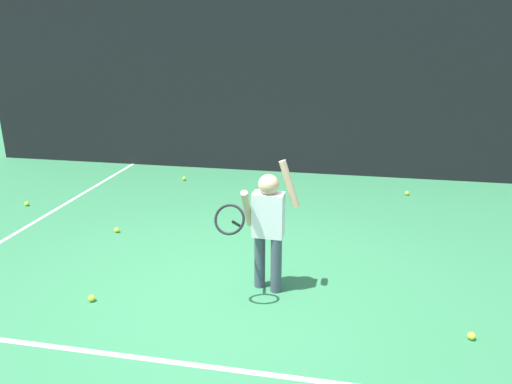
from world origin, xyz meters
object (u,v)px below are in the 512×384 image
at_px(tennis_ball_1, 407,193).
at_px(tennis_ball_6, 27,204).
at_px(tennis_player, 267,222).
at_px(tennis_ball_8, 92,298).
at_px(tennis_ball_4, 184,179).
at_px(tennis_ball_5, 117,230).
at_px(tennis_ball_3, 471,336).

height_order(tennis_ball_1, tennis_ball_6, same).
distance_m(tennis_player, tennis_ball_8, 1.84).
bearing_deg(tennis_ball_1, tennis_ball_4, 178.50).
bearing_deg(tennis_ball_6, tennis_ball_1, 15.74).
bearing_deg(tennis_ball_1, tennis_player, -117.40).
distance_m(tennis_player, tennis_ball_5, 2.50).
relative_size(tennis_ball_3, tennis_ball_5, 1.00).
bearing_deg(tennis_ball_1, tennis_ball_8, -130.75).
relative_size(tennis_player, tennis_ball_5, 20.46).
xyz_separation_m(tennis_ball_5, tennis_ball_6, (-1.80, 0.68, 0.00)).
bearing_deg(tennis_player, tennis_ball_5, 156.35).
bearing_deg(tennis_ball_6, tennis_ball_3, -21.07).
bearing_deg(tennis_ball_8, tennis_ball_6, 135.69).
bearing_deg(tennis_ball_5, tennis_ball_4, 87.71).
relative_size(tennis_ball_5, tennis_ball_6, 1.00).
distance_m(tennis_ball_1, tennis_ball_4, 3.80).
bearing_deg(tennis_ball_5, tennis_player, -26.15).
distance_m(tennis_ball_3, tennis_ball_6, 6.22).
distance_m(tennis_ball_5, tennis_ball_8, 1.69).
bearing_deg(tennis_ball_3, tennis_ball_4, 134.75).
xyz_separation_m(tennis_ball_1, tennis_ball_3, (0.11, -3.84, 0.00)).
bearing_deg(tennis_ball_5, tennis_ball_1, 30.42).
bearing_deg(tennis_ball_3, tennis_ball_5, 158.74).
xyz_separation_m(tennis_ball_4, tennis_ball_5, (-0.10, -2.38, 0.00)).
bearing_deg(tennis_ball_4, tennis_ball_3, -45.25).
xyz_separation_m(tennis_ball_4, tennis_ball_6, (-1.90, -1.70, 0.00)).
height_order(tennis_ball_4, tennis_ball_8, same).
relative_size(tennis_ball_3, tennis_ball_6, 1.00).
relative_size(tennis_ball_4, tennis_ball_8, 1.00).
distance_m(tennis_player, tennis_ball_6, 4.38).
height_order(tennis_ball_4, tennis_ball_6, same).
bearing_deg(tennis_ball_8, tennis_player, 18.65).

